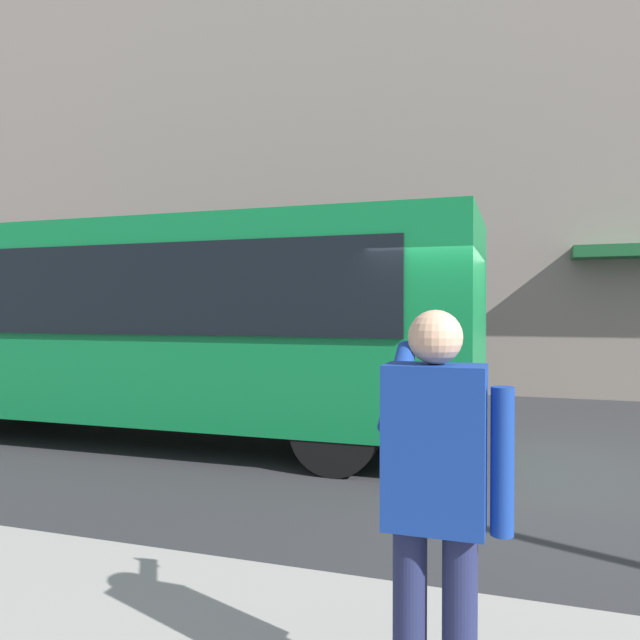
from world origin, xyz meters
name	(u,v)px	position (x,y,z in m)	size (l,w,h in m)	color
ground_plane	(490,470)	(0.00, 0.00, 0.00)	(60.00, 60.00, 0.00)	#2B2B2D
building_facade_far	(507,121)	(-0.02, -6.80, 5.99)	(28.00, 1.55, 12.00)	gray
red_bus	(156,321)	(4.66, -0.32, 1.68)	(9.05, 2.54, 3.08)	#0F7238
pedestrian_photographer	(436,485)	(0.00, 4.77, 1.14)	(0.53, 0.52, 1.70)	#1E2347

